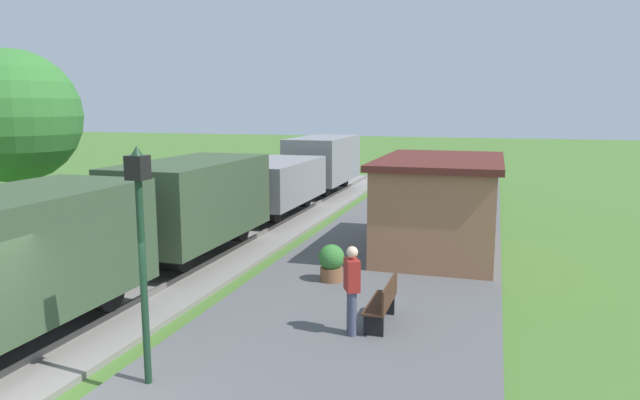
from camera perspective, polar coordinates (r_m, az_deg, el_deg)
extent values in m
cube|color=#384C33|center=(11.85, -28.31, -4.75)|extent=(2.50, 5.60, 2.20)
cube|color=black|center=(12.10, -27.97, -9.13)|extent=(2.10, 5.15, 0.50)
cylinder|color=black|center=(13.43, -22.47, -8.09)|extent=(1.56, 0.84, 0.84)
cylinder|color=black|center=(14.23, -19.58, -5.91)|extent=(0.20, 0.30, 0.20)
cube|color=#384C33|center=(17.03, -12.48, 0.12)|extent=(2.50, 5.60, 2.20)
cube|color=black|center=(17.20, -12.37, -3.00)|extent=(2.10, 5.15, 0.50)
cylinder|color=black|center=(18.80, -9.68, -2.66)|extent=(1.56, 0.84, 0.84)
cylinder|color=black|center=(15.77, -15.52, -5.18)|extent=(1.56, 0.84, 0.84)
cylinder|color=black|center=(19.77, -8.21, -1.29)|extent=(0.20, 0.30, 0.20)
cylinder|color=black|center=(14.78, -17.97, -5.27)|extent=(0.20, 0.30, 0.20)
cube|color=gray|center=(22.99, -4.39, 1.89)|extent=(2.50, 5.60, 1.60)
cube|color=black|center=(23.08, -4.37, 0.29)|extent=(2.10, 5.15, 0.50)
cylinder|color=black|center=(24.78, -2.86, 0.34)|extent=(1.56, 0.84, 0.84)
cylinder|color=black|center=(21.49, -6.09, -1.08)|extent=(1.56, 0.84, 0.84)
cylinder|color=black|center=(25.82, -2.00, 1.27)|extent=(0.20, 0.30, 0.20)
cylinder|color=black|center=(20.40, -7.37, -0.95)|extent=(0.20, 0.30, 0.20)
cube|color=gray|center=(29.17, 0.32, 4.07)|extent=(2.50, 5.60, 2.20)
cube|color=black|center=(29.27, 0.32, 2.22)|extent=(2.10, 5.15, 0.50)
cylinder|color=black|center=(31.01, 1.26, 2.15)|extent=(1.56, 0.84, 0.84)
cylinder|color=black|center=(27.60, -0.75, 1.27)|extent=(1.56, 0.84, 0.84)
cylinder|color=black|center=(32.09, 1.82, 2.84)|extent=(0.20, 0.30, 0.20)
cylinder|color=black|center=(26.48, -1.51, 1.47)|extent=(0.20, 0.30, 0.20)
cube|color=#9E6B4C|center=(17.44, 11.74, -0.74)|extent=(3.20, 5.50, 2.60)
cube|color=#51231E|center=(17.26, 11.89, 3.81)|extent=(3.50, 5.80, 0.18)
cube|color=black|center=(16.56, 5.85, -0.66)|extent=(0.03, 0.90, 0.80)
cube|color=#422819|center=(11.60, 5.95, -10.09)|extent=(0.42, 1.50, 0.04)
cube|color=#422819|center=(11.48, 6.91, -9.01)|extent=(0.04, 1.50, 0.45)
cube|color=black|center=(11.12, 5.32, -12.20)|extent=(0.38, 0.06, 0.42)
cube|color=black|center=(12.23, 6.48, -10.20)|extent=(0.38, 0.06, 0.42)
cube|color=#422819|center=(22.74, 11.55, -0.62)|extent=(0.42, 1.50, 0.04)
cube|color=#422819|center=(22.69, 12.04, -0.03)|extent=(0.04, 1.50, 0.45)
cube|color=black|center=(22.19, 11.38, -1.46)|extent=(0.38, 0.06, 0.42)
cube|color=black|center=(23.37, 11.67, -0.93)|extent=(0.38, 0.06, 0.42)
cylinder|color=#474C66|center=(11.01, 3.24, -11.17)|extent=(0.15, 0.15, 0.86)
cylinder|color=#474C66|center=(11.16, 3.04, -10.89)|extent=(0.15, 0.15, 0.86)
cube|color=maroon|center=(10.85, 3.18, -7.42)|extent=(0.39, 0.45, 0.60)
sphere|color=beige|center=(10.74, 3.20, -5.17)|extent=(0.22, 0.22, 0.22)
cylinder|color=brown|center=(14.37, 1.14, -7.32)|extent=(0.56, 0.56, 0.34)
sphere|color=#387A33|center=(14.26, 1.14, -5.68)|extent=(0.64, 0.64, 0.64)
cylinder|color=#193823|center=(9.25, -17.04, -7.96)|extent=(0.11, 0.11, 3.20)
cube|color=black|center=(8.90, -17.58, 3.07)|extent=(0.28, 0.28, 0.36)
sphere|color=#F2E5BF|center=(8.90, -17.58, 3.07)|extent=(0.20, 0.20, 0.20)
cone|color=#193823|center=(8.88, -17.66, 4.61)|extent=(0.20, 0.20, 0.16)
cylinder|color=#4C3823|center=(21.48, -27.50, -0.43)|extent=(0.28, 0.28, 2.59)
sphere|color=#387A33|center=(21.24, -28.09, 7.32)|extent=(4.30, 4.30, 4.30)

